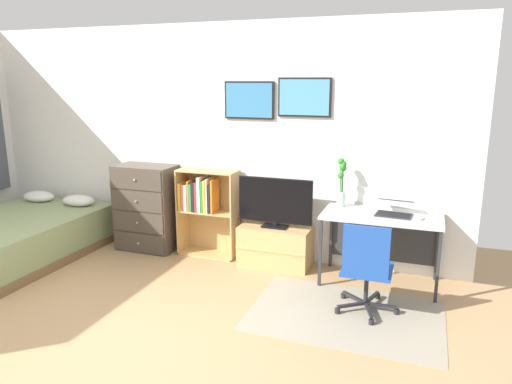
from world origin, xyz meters
TOP-DOWN VIEW (x-y plane):
  - ground_plane at (0.00, 0.00)m, footprint 7.20×7.20m
  - wall_back_with_posters at (0.01, 2.43)m, footprint 6.12×0.09m
  - area_rug at (1.92, 1.25)m, footprint 1.70×1.20m
  - bed at (-2.01, 1.38)m, footprint 1.49×1.98m
  - dresser at (-0.70, 2.15)m, footprint 0.73×0.46m
  - bookshelf at (0.06, 2.22)m, footprint 0.71×0.30m
  - tv_stand at (0.96, 2.17)m, footprint 0.80×0.41m
  - television at (0.96, 2.15)m, footprint 0.85×0.16m
  - desk at (2.12, 2.14)m, footprint 1.18×0.62m
  - office_chair at (2.08, 1.31)m, footprint 0.56×0.58m
  - laptop at (2.24, 2.12)m, footprint 0.38×0.40m
  - computer_mouse at (2.50, 2.01)m, footprint 0.06×0.10m
  - bamboo_vase at (1.67, 2.24)m, footprint 0.10×0.10m

SIDE VIEW (x-z plane):
  - ground_plane at x=0.00m, z-range 0.00..0.00m
  - area_rug at x=1.92m, z-range 0.00..0.01m
  - tv_stand at x=0.96m, z-range 0.00..0.45m
  - bed at x=-2.01m, z-range -0.06..0.56m
  - office_chair at x=2.08m, z-range 0.03..0.89m
  - dresser at x=-0.70m, z-range 0.00..1.05m
  - desk at x=2.12m, z-range 0.24..0.98m
  - bookshelf at x=0.06m, z-range 0.10..1.14m
  - television at x=0.96m, z-range 0.45..1.02m
  - computer_mouse at x=2.50m, z-range 0.74..0.77m
  - laptop at x=2.24m, z-range 0.72..0.88m
  - bamboo_vase at x=1.67m, z-range 0.75..1.27m
  - wall_back_with_posters at x=0.01m, z-range 0.01..2.71m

